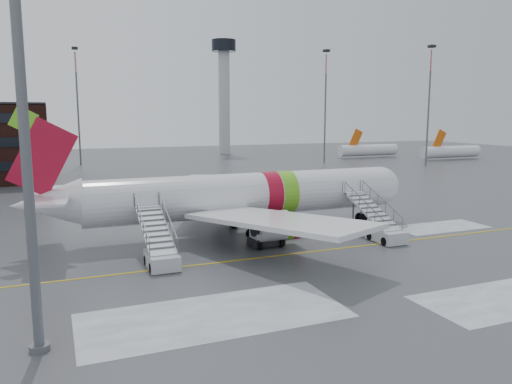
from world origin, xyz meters
name	(u,v)px	position (x,y,z in m)	size (l,w,h in m)	color
ground	(251,255)	(0.00, 0.00, 0.00)	(260.00, 260.00, 0.00)	#494C4F
airliner	(237,196)	(1.40, 6.69, 3.42)	(35.03, 32.97, 11.18)	white
airstair_fwd	(381,227)	(11.90, 0.16, 1.06)	(2.05, 7.70, 3.48)	silver
airstair_aft	(159,250)	(-6.86, 0.16, 1.06)	(2.05, 7.70, 3.48)	#B8BAC0
pushback_tug	(264,238)	(1.86, 1.78, 0.69)	(2.84, 2.22, 1.57)	black
light_mast_near	(16,10)	(-14.47, -10.80, 14.63)	(1.20, 1.20, 28.49)	#595B60
control_tower	(224,83)	(30.00, 95.00, 18.75)	(6.40, 6.40, 30.00)	#B2B5BA
light_mast_far_ne	(325,99)	(42.00, 62.00, 13.84)	(1.20, 1.20, 24.25)	#595B60
light_mast_far_n	(77,98)	(-8.00, 78.00, 13.84)	(1.20, 1.20, 24.25)	#595B60
light_mast_far_e	(429,98)	(58.00, 48.00, 13.84)	(1.20, 1.20, 24.25)	#595B60
distant_aircraft	(395,159)	(62.50, 64.00, 0.00)	(35.00, 18.00, 8.00)	#D8590C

